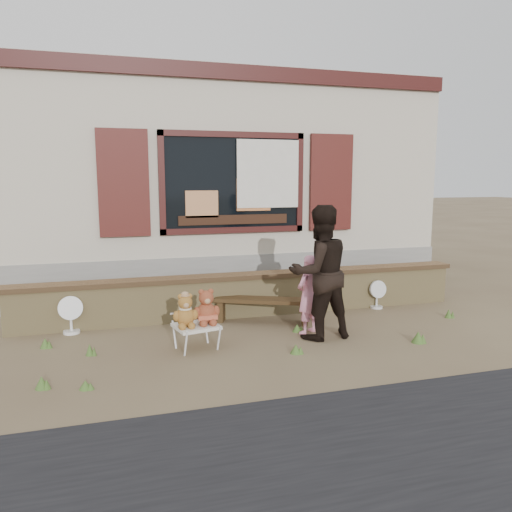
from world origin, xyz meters
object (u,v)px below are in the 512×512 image
object	(u,v)px
bench	(263,305)
teddy_bear_left	(185,310)
folding_chair	(196,327)
teddy_bear_right	(206,306)
child	(308,295)
adult	(320,272)

from	to	relation	value
bench	teddy_bear_left	distance (m)	1.60
folding_chair	teddy_bear_left	xyz separation A→B (m)	(-0.14, -0.03, 0.24)
folding_chair	teddy_bear_right	world-z (taller)	teddy_bear_right
child	adult	world-z (taller)	adult
folding_chair	adult	xyz separation A→B (m)	(1.66, -0.01, 0.61)
bench	teddy_bear_left	world-z (taller)	teddy_bear_left
teddy_bear_right	adult	world-z (taller)	adult
bench	folding_chair	size ratio (longest dim) A/B	2.37
teddy_bear_left	adult	xyz separation A→B (m)	(1.80, 0.02, 0.37)
bench	folding_chair	world-z (taller)	bench
child	teddy_bear_left	bearing A→B (deg)	-25.48
teddy_bear_left	bench	bearing A→B (deg)	23.17
child	adult	bearing A→B (deg)	73.98
bench	child	world-z (taller)	child
bench	adult	world-z (taller)	adult
bench	child	bearing A→B (deg)	-32.35
teddy_bear_right	child	world-z (taller)	child
child	adult	distance (m)	0.42
child	teddy_bear_right	bearing A→B (deg)	-26.30
teddy_bear_right	child	bearing A→B (deg)	-5.08
teddy_bear_left	adult	size ratio (longest dim) A/B	0.24
teddy_bear_right	child	xyz separation A→B (m)	(1.45, 0.19, 0.00)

